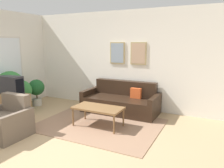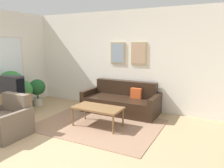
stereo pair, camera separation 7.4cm
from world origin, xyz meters
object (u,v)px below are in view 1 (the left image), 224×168
Objects in this scene: couch at (121,102)px; tv at (11,85)px; coffee_table at (98,109)px; potted_plant_tall at (10,85)px; armchair at (6,123)px.

tv is (-2.34, -1.50, 0.52)m from couch.
potted_plant_tall is at bearing -178.40° from coffee_table.
tv is 0.44m from potted_plant_tall.
armchair is (0.92, -0.91, -0.52)m from tv.
potted_plant_tall reaches higher than tv.
armchair is at bearing -120.62° from couch.
tv is at bearing -36.02° from potted_plant_tall.
couch is at bearing 32.54° from tv.
coffee_table is at bearing 1.60° from potted_plant_tall.
tv reaches higher than couch.
couch is 2.83m from tv.
armchair is at bearing -138.12° from coffee_table.
potted_plant_tall is (-0.35, 0.26, -0.07)m from tv.
couch reaches higher than coffee_table.
tv is 0.76× the size of armchair.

